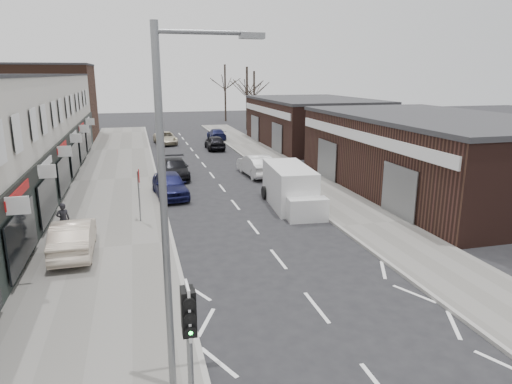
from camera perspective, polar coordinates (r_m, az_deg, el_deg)
ground at (r=13.38m, az=10.96°, el=-17.95°), size 160.00×160.00×0.00m
pavement_left at (r=32.88m, az=-17.22°, el=1.48°), size 5.50×64.00×0.12m
pavement_right at (r=34.61m, az=3.90°, el=2.74°), size 3.50×64.00×0.12m
brick_block_far at (r=55.79m, az=-23.77°, el=10.15°), size 8.00×10.00×8.00m
right_unit_near at (r=30.26m, az=21.23°, el=4.29°), size 10.00×18.00×4.50m
right_unit_far at (r=47.73m, az=7.07°, el=8.59°), size 10.00×16.00×4.50m
tree_far_a at (r=60.20m, az=-1.11°, el=7.77°), size 3.60×3.60×8.00m
tree_far_b at (r=66.59m, az=-0.24°, el=8.42°), size 3.60×3.60×7.50m
tree_far_c at (r=71.75m, az=-3.81°, el=8.84°), size 3.60×3.60×8.50m
traffic_light at (r=9.37m, az=-8.41°, el=-15.87°), size 0.28×0.60×3.10m
street_lamp at (r=9.63m, az=-10.47°, el=-0.84°), size 2.23×0.22×8.00m
warning_sign at (r=22.62m, az=-14.43°, el=1.50°), size 0.12×0.80×2.70m
white_van at (r=25.09m, az=4.32°, el=0.51°), size 2.42×5.91×2.24m
sedan_on_pavement at (r=19.71m, az=-21.86°, el=-5.20°), size 1.57×4.30×1.41m
pedestrian at (r=21.89m, az=-22.95°, el=-3.21°), size 0.64×0.50×1.53m
parked_car_left_a at (r=27.56m, az=-10.71°, el=0.90°), size 2.15×4.51×1.49m
parked_car_left_b at (r=32.55m, az=-10.10°, el=2.89°), size 1.99×4.65×1.34m
parked_car_left_c at (r=48.72m, az=-11.27°, el=6.63°), size 2.39×4.70×1.27m
parked_car_right_a at (r=32.81m, az=0.04°, el=3.37°), size 1.95×4.73×1.52m
parked_car_right_b at (r=44.53m, az=-5.17°, el=6.19°), size 1.67×4.06×1.38m
parked_car_right_c at (r=51.04m, az=-4.96°, el=7.20°), size 1.92×4.39×1.26m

